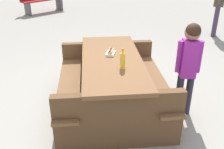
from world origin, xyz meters
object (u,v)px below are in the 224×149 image
(child_in_coat, at_px, (189,59))
(soda_bottle, at_px, (123,59))
(hotdog_tray, at_px, (111,52))
(picnic_table, at_px, (112,80))

(child_in_coat, bearing_deg, soda_bottle, 94.84)
(hotdog_tray, bearing_deg, picnic_table, 178.96)
(soda_bottle, bearing_deg, picnic_table, 15.63)
(hotdog_tray, bearing_deg, soda_bottle, -169.59)
(picnic_table, bearing_deg, soda_bottle, -164.37)
(child_in_coat, bearing_deg, picnic_table, 75.71)
(picnic_table, xyz_separation_m, soda_bottle, (-0.31, -0.09, 0.42))
(hotdog_tray, height_order, child_in_coat, child_in_coat)
(picnic_table, relative_size, hotdog_tray, 9.00)
(picnic_table, bearing_deg, hotdog_tray, -1.04)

